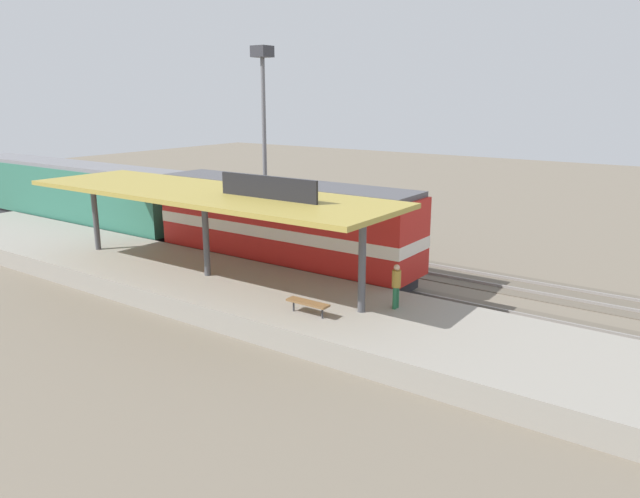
% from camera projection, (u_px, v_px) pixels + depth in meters
% --- Properties ---
extents(ground_plane, '(120.00, 120.00, 0.00)m').
position_uv_depth(ground_plane, '(298.00, 262.00, 32.05)').
color(ground_plane, '#706656').
extents(track_near, '(3.20, 110.00, 0.16)m').
position_uv_depth(track_near, '(274.00, 270.00, 30.46)').
color(track_near, '#5F5649').
rests_on(track_near, ground).
extents(track_far, '(3.20, 110.00, 0.16)m').
position_uv_depth(track_far, '(325.00, 251.00, 34.10)').
color(track_far, '#5F5649').
rests_on(track_far, ground).
extents(platform, '(6.00, 44.00, 0.90)m').
position_uv_depth(platform, '(208.00, 285.00, 26.72)').
color(platform, gray).
rests_on(platform, ground).
extents(station_canopy, '(5.20, 18.00, 4.70)m').
position_uv_depth(station_canopy, '(205.00, 195.00, 25.65)').
color(station_canopy, '#47474C').
rests_on(station_canopy, platform).
extents(platform_bench, '(0.44, 1.70, 0.50)m').
position_uv_depth(platform_bench, '(308.00, 303.00, 21.72)').
color(platform_bench, '#333338').
rests_on(platform_bench, platform).
extents(locomotive, '(2.93, 14.43, 4.44)m').
position_uv_depth(locomotive, '(283.00, 226.00, 29.50)').
color(locomotive, '#28282D').
rests_on(locomotive, track_near).
extents(passenger_carriage_single, '(2.90, 20.00, 4.24)m').
position_uv_depth(passenger_carriage_single, '(71.00, 194.00, 39.59)').
color(passenger_carriage_single, '#28282D').
rests_on(passenger_carriage_single, track_near).
extents(freight_car, '(2.80, 12.00, 3.54)m').
position_uv_depth(freight_car, '(267.00, 210.00, 36.02)').
color(freight_car, '#28282D').
rests_on(freight_car, track_far).
extents(light_mast, '(1.10, 1.10, 11.70)m').
position_uv_depth(light_mast, '(263.00, 100.00, 38.52)').
color(light_mast, slate).
rests_on(light_mast, ground).
extents(person_waiting, '(0.34, 0.34, 1.71)m').
position_uv_depth(person_waiting, '(396.00, 284.00, 22.26)').
color(person_waiting, '#23603D').
rests_on(person_waiting, platform).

